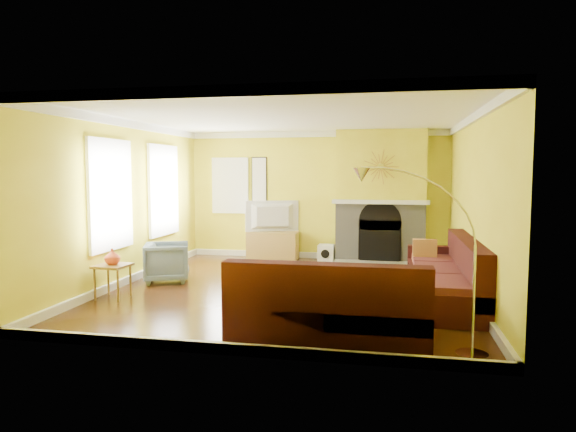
% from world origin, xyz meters
% --- Properties ---
extents(floor, '(5.50, 6.00, 0.02)m').
position_xyz_m(floor, '(0.00, 0.00, -0.01)').
color(floor, '#502B10').
rests_on(floor, ground).
extents(ceiling, '(5.50, 6.00, 0.02)m').
position_xyz_m(ceiling, '(0.00, 0.00, 2.71)').
color(ceiling, white).
rests_on(ceiling, ground).
extents(wall_back, '(5.50, 0.02, 2.70)m').
position_xyz_m(wall_back, '(0.00, 3.01, 1.35)').
color(wall_back, yellow).
rests_on(wall_back, ground).
extents(wall_front, '(5.50, 0.02, 2.70)m').
position_xyz_m(wall_front, '(0.00, -3.01, 1.35)').
color(wall_front, yellow).
rests_on(wall_front, ground).
extents(wall_left, '(0.02, 6.00, 2.70)m').
position_xyz_m(wall_left, '(-2.76, 0.00, 1.35)').
color(wall_left, yellow).
rests_on(wall_left, ground).
extents(wall_right, '(0.02, 6.00, 2.70)m').
position_xyz_m(wall_right, '(2.76, 0.00, 1.35)').
color(wall_right, yellow).
rests_on(wall_right, ground).
extents(baseboard, '(5.50, 6.00, 0.12)m').
position_xyz_m(baseboard, '(0.00, 0.00, 0.06)').
color(baseboard, white).
rests_on(baseboard, floor).
extents(crown_molding, '(5.50, 6.00, 0.12)m').
position_xyz_m(crown_molding, '(0.00, 0.00, 2.64)').
color(crown_molding, white).
rests_on(crown_molding, ceiling).
extents(window_left_near, '(0.06, 1.22, 1.72)m').
position_xyz_m(window_left_near, '(-2.72, 1.30, 1.50)').
color(window_left_near, white).
rests_on(window_left_near, wall_left).
extents(window_left_far, '(0.06, 1.22, 1.72)m').
position_xyz_m(window_left_far, '(-2.72, -0.60, 1.50)').
color(window_left_far, white).
rests_on(window_left_far, wall_left).
extents(window_back, '(0.82, 0.06, 1.22)m').
position_xyz_m(window_back, '(-1.90, 2.96, 1.55)').
color(window_back, white).
rests_on(window_back, wall_back).
extents(wall_art, '(0.34, 0.04, 1.14)m').
position_xyz_m(wall_art, '(-1.25, 2.97, 1.60)').
color(wall_art, white).
rests_on(wall_art, wall_back).
extents(fireplace, '(1.80, 0.40, 2.70)m').
position_xyz_m(fireplace, '(1.35, 2.80, 1.35)').
color(fireplace, gray).
rests_on(fireplace, floor).
extents(mantel, '(1.92, 0.22, 0.08)m').
position_xyz_m(mantel, '(1.35, 2.56, 1.25)').
color(mantel, white).
rests_on(mantel, fireplace).
extents(hearth, '(1.80, 0.70, 0.06)m').
position_xyz_m(hearth, '(1.35, 2.25, 0.03)').
color(hearth, gray).
rests_on(hearth, floor).
extents(sunburst, '(0.70, 0.04, 0.70)m').
position_xyz_m(sunburst, '(1.35, 2.57, 1.95)').
color(sunburst, olive).
rests_on(sunburst, fireplace).
extents(rug, '(2.40, 1.80, 0.02)m').
position_xyz_m(rug, '(0.48, 0.14, 0.01)').
color(rug, beige).
rests_on(rug, floor).
extents(sectional_sofa, '(2.97, 3.82, 0.90)m').
position_xyz_m(sectional_sofa, '(1.26, -0.79, 0.45)').
color(sectional_sofa, '#3B1313').
rests_on(sectional_sofa, floor).
extents(coffee_table, '(0.92, 0.92, 0.35)m').
position_xyz_m(coffee_table, '(0.46, -0.95, 0.17)').
color(coffee_table, white).
rests_on(coffee_table, floor).
extents(media_console, '(1.06, 0.48, 0.58)m').
position_xyz_m(media_console, '(-0.88, 2.68, 0.29)').
color(media_console, olive).
rests_on(media_console, floor).
extents(tv, '(1.12, 0.55, 0.66)m').
position_xyz_m(tv, '(-0.88, 2.68, 0.91)').
color(tv, black).
rests_on(tv, media_console).
extents(subwoofer, '(0.33, 0.33, 0.33)m').
position_xyz_m(subwoofer, '(0.25, 2.73, 0.16)').
color(subwoofer, white).
rests_on(subwoofer, floor).
extents(armchair, '(0.94, 0.93, 0.66)m').
position_xyz_m(armchair, '(-2.14, 0.16, 0.33)').
color(armchair, slate).
rests_on(armchair, floor).
extents(side_table, '(0.48, 0.48, 0.50)m').
position_xyz_m(side_table, '(-2.44, -1.06, 0.25)').
color(side_table, olive).
rests_on(side_table, floor).
extents(vase, '(0.27, 0.27, 0.24)m').
position_xyz_m(vase, '(-2.44, -1.06, 0.62)').
color(vase, '#E44F2B').
rests_on(vase, side_table).
extents(book, '(0.24, 0.30, 0.03)m').
position_xyz_m(book, '(0.33, -0.86, 0.36)').
color(book, white).
rests_on(book, coffee_table).
extents(arc_lamp, '(1.22, 0.36, 1.89)m').
position_xyz_m(arc_lamp, '(1.84, -2.62, 0.94)').
color(arc_lamp, silver).
rests_on(arc_lamp, floor).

